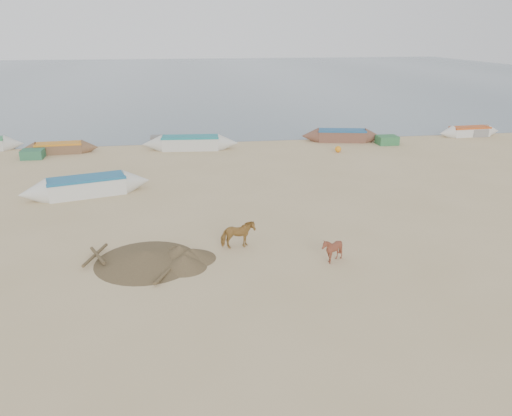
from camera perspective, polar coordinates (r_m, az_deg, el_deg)
The scene contains 8 objects.
ground at distance 18.03m, azimuth 1.98°, elevation -7.24°, with size 140.00×140.00×0.00m, color tan.
sea at distance 98.16m, azimuth -7.31°, elevation 14.77°, with size 160.00×160.00×0.00m, color slate.
cow_adult at distance 19.66m, azimuth -2.09°, elevation -3.07°, with size 0.60×1.33×1.12m, color olive.
calf_front at distance 18.71m, azimuth 8.70°, elevation -4.73°, with size 0.80×0.90×1.00m, color brown.
near_canoe at distance 27.44m, azimuth -18.78°, elevation 2.37°, with size 6.58×1.42×0.97m, color silver, non-canonical shape.
debris_pile at distance 19.07m, azimuth -12.43°, elevation -5.43°, with size 3.84×3.84×0.43m, color brown.
waterline_canoes at distance 37.84m, azimuth 2.03°, elevation 7.90°, with size 50.91×4.14×0.98m.
beach_clutter at distance 37.53m, azimuth 2.17°, elevation 7.58°, with size 42.27×5.71×0.64m.
Camera 1 is at (-3.10, -15.77, 8.16)m, focal length 35.00 mm.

